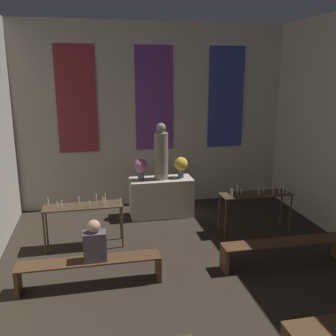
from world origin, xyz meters
The scene contains 10 objects.
wall_back centered at (0.00, 11.87, 2.30)m, with size 6.94×0.16×4.55m.
altar centered at (0.00, 10.89, 0.46)m, with size 1.48×0.65×0.92m.
statue centered at (0.00, 10.89, 1.53)m, with size 0.32×0.32×1.32m.
flower_vase_left centered at (-0.48, 10.89, 1.23)m, with size 0.33×0.33×0.50m.
flower_vase_right centered at (0.48, 10.89, 1.23)m, with size 0.33×0.33×0.50m.
candle_rack_left centered at (-1.80, 9.56, 0.76)m, with size 1.53×0.46×1.03m.
candle_rack_right centered at (1.80, 9.55, 0.76)m, with size 1.53×0.46×1.06m.
pew_back_left centered at (-1.70, 8.08, 0.34)m, with size 2.28×0.36×0.46m.
pew_back_right centered at (1.70, 8.08, 0.34)m, with size 2.28×0.36×0.46m.
person_seated centered at (-1.60, 8.08, 0.75)m, with size 0.36×0.24×0.68m.
Camera 1 is at (-1.57, 2.52, 3.38)m, focal length 40.00 mm.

